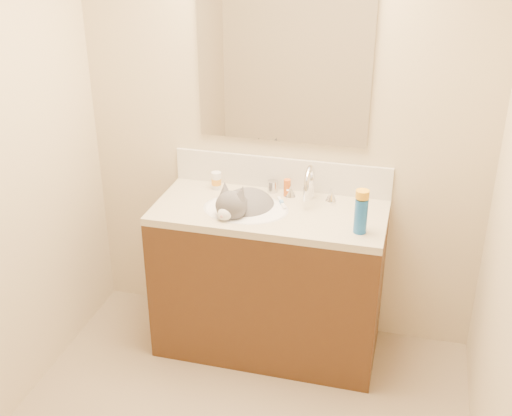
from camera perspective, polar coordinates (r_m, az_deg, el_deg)
The scene contains 16 objects.
room_shell at distance 2.20m, azimuth -4.63°, elevation 3.88°, with size 2.24×2.54×2.52m.
vanity_cabinet at distance 3.53m, azimuth 1.16°, elevation -6.65°, with size 1.20×0.55×0.82m, color #422612.
counter_slab at distance 3.32m, azimuth 1.22°, elevation -0.37°, with size 1.20×0.55×0.04m, color #C2B598.
basin at distance 3.34m, azimuth -0.91°, elevation -1.13°, with size 0.45×0.36×0.14m, color white.
faucet at distance 3.36m, azimuth 4.77°, elevation 1.91°, with size 0.28×0.20×0.21m.
cat at distance 3.35m, azimuth -1.05°, elevation -0.20°, with size 0.38×0.46×0.33m.
backsplash at distance 3.50m, azimuth 2.25°, elevation 3.08°, with size 1.20×0.02×0.18m, color silver.
mirror at distance 3.32m, azimuth 2.43°, elevation 12.51°, with size 0.90×0.02×0.80m, color white.
pill_bottle at distance 3.52m, azimuth -3.54°, elevation 2.45°, with size 0.05×0.05×0.10m, color silver.
pill_label at distance 3.53m, azimuth -3.54°, elevation 2.37°, with size 0.05×0.05×0.04m, color orange.
silver_jar at distance 3.49m, azimuth 1.49°, elevation 1.94°, with size 0.06×0.06×0.06m, color #B7B7BC.
amber_bottle at distance 3.44m, azimuth 2.79°, elevation 1.82°, with size 0.04×0.04×0.09m, color #D76019.
toothbrush at distance 3.36m, azimuth 2.29°, elevation 0.47°, with size 0.02×0.14×0.01m, color silver.
toothbrush_head at distance 3.36m, azimuth 2.29°, elevation 0.52°, with size 0.02×0.03×0.02m, color #69A3E0.
spray_can at distance 3.08m, azimuth 9.30°, elevation -0.70°, with size 0.06×0.06×0.17m, color #1858AE.
spray_cap at distance 3.03m, azimuth 9.45°, elevation 1.21°, with size 0.06×0.06×0.04m, color #F0A519.
Camera 1 is at (0.69, -1.92, 2.31)m, focal length 45.00 mm.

